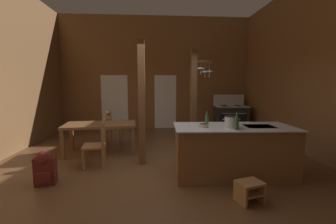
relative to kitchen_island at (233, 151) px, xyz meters
name	(u,v)px	position (x,y,z in m)	size (l,w,h in m)	color
ground_plane	(160,173)	(-1.35, 0.30, -0.52)	(7.88, 9.46, 0.10)	brown
wall_back	(156,73)	(-1.35, 4.70, 1.65)	(7.88, 0.14, 4.24)	brown
glazed_door_back_left	(115,102)	(-2.94, 4.63, 0.56)	(1.00, 0.01, 2.05)	white
glazed_panel_back_right	(165,102)	(-0.99, 4.63, 0.56)	(0.84, 0.01, 2.05)	white
kitchen_island	(233,151)	(0.00, 0.00, 0.00)	(2.20, 1.05, 0.94)	brown
stove_range	(231,118)	(1.35, 3.88, 0.01)	(1.19, 0.89, 1.32)	#272727
support_post_with_pot_rack	(195,95)	(-0.37, 1.85, 0.95)	(0.61, 0.27, 2.59)	brown
support_post_center	(142,104)	(-1.70, 0.74, 0.83)	(0.14, 0.14, 2.59)	brown
step_stool	(250,190)	(-0.08, -0.92, -0.29)	(0.42, 0.37, 0.30)	#9E7044
dining_table	(100,127)	(-2.78, 1.59, 0.18)	(1.78, 1.06, 0.74)	brown
ladderback_chair_near_window	(97,145)	(-2.65, 0.67, -0.02)	(0.50, 0.50, 0.95)	#9E7044
ladderback_chair_by_post	(113,127)	(-2.64, 2.55, -0.02)	(0.47, 0.47, 0.95)	#9E7044
backpack	(45,166)	(-3.31, -0.14, -0.15)	(0.35, 0.34, 0.60)	maroon
stockpot_on_counter	(231,122)	(-0.08, -0.10, 0.57)	(0.31, 0.24, 0.20)	#B7BABF
mixing_bowl_on_counter	(203,126)	(-0.57, -0.05, 0.50)	(0.17, 0.17, 0.06)	#B2A893
bottle_tall_on_counter	(237,123)	(-0.07, -0.30, 0.59)	(0.08, 0.08, 0.30)	#2D5638
bottle_short_on_counter	(207,119)	(-0.44, 0.25, 0.57)	(0.07, 0.07, 0.25)	#2D5638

